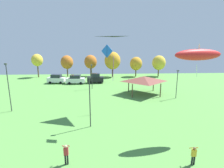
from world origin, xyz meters
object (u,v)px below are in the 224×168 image
at_px(person_standing_mid_field, 66,153).
at_px(parked_car_third_from_left, 95,78).
at_px(parked_car_leftmost, 56,79).
at_px(person_standing_near_foreground, 194,155).
at_px(treeline_tree_1, 67,62).
at_px(treeline_tree_5, 159,63).
at_px(treeline_tree_0, 37,60).
at_px(treeline_tree_3, 113,61).
at_px(light_post_0, 177,82).
at_px(light_post_2, 92,75).
at_px(treeline_tree_4, 136,64).
at_px(kite_flying_3, 115,47).
at_px(park_pavilion, 144,79).
at_px(light_post_3, 8,85).
at_px(kite_flying_4, 198,55).
at_px(parked_car_second_from_left, 76,79).
at_px(light_post_1, 90,99).
at_px(kite_flying_2, 107,51).
at_px(treeline_tree_2, 91,62).

xyz_separation_m(person_standing_mid_field, parked_car_third_from_left, (1.08, 31.77, 0.21)).
bearing_deg(parked_car_leftmost, person_standing_near_foreground, -52.48).
distance_m(treeline_tree_1, treeline_tree_5, 28.60).
height_order(treeline_tree_0, treeline_tree_5, treeline_tree_0).
xyz_separation_m(parked_car_third_from_left, treeline_tree_3, (4.91, 8.93, 3.77)).
height_order(light_post_0, light_post_2, light_post_2).
bearing_deg(treeline_tree_1, treeline_tree_4, -2.93).
bearing_deg(kite_flying_3, treeline_tree_4, 73.08).
relative_size(park_pavilion, treeline_tree_1, 1.05).
height_order(park_pavilion, light_post_3, light_post_3).
relative_size(kite_flying_4, treeline_tree_5, 0.80).
height_order(parked_car_second_from_left, treeline_tree_0, treeline_tree_0).
distance_m(kite_flying_3, parked_car_second_from_left, 21.59).
distance_m(person_standing_mid_field, park_pavilion, 23.70).
distance_m(kite_flying_4, parked_car_third_from_left, 30.79).
bearing_deg(light_post_0, treeline_tree_1, 134.95).
bearing_deg(light_post_3, light_post_0, 10.79).
height_order(parked_car_leftmost, light_post_2, light_post_2).
distance_m(person_standing_mid_field, treeline_tree_5, 45.99).
bearing_deg(parked_car_second_from_left, parked_car_third_from_left, 9.63).
bearing_deg(treeline_tree_0, kite_flying_4, -51.82).
relative_size(light_post_1, treeline_tree_1, 0.94).
height_order(kite_flying_3, treeline_tree_3, kite_flying_3).
bearing_deg(treeline_tree_5, light_post_0, -99.84).
bearing_deg(treeline_tree_1, parked_car_second_from_left, -69.28).
xyz_separation_m(parked_car_third_from_left, light_post_0, (15.36, -14.24, 1.78)).
bearing_deg(light_post_3, parked_car_leftmost, 85.29).
bearing_deg(treeline_tree_5, parked_car_second_from_left, -157.92).
height_order(kite_flying_4, treeline_tree_1, kite_flying_4).
bearing_deg(light_post_1, kite_flying_3, 62.34).
bearing_deg(kite_flying_3, parked_car_leftmost, 126.36).
xyz_separation_m(kite_flying_3, treeline_tree_5, (15.64, 27.82, -5.13)).
distance_m(kite_flying_4, treeline_tree_3, 37.31).
height_order(kite_flying_3, treeline_tree_5, kite_flying_3).
relative_size(treeline_tree_0, treeline_tree_5, 1.08).
distance_m(park_pavilion, light_post_3, 23.27).
bearing_deg(person_standing_near_foreground, kite_flying_2, 107.95).
bearing_deg(treeline_tree_1, treeline_tree_5, -2.10).
relative_size(treeline_tree_2, treeline_tree_4, 1.10).
distance_m(treeline_tree_4, treeline_tree_5, 7.20).
bearing_deg(light_post_1, parked_car_second_from_left, 102.51).
xyz_separation_m(kite_flying_3, treeline_tree_3, (1.12, 27.50, -4.38)).
distance_m(parked_car_second_from_left, light_post_2, 7.44).
distance_m(treeline_tree_0, treeline_tree_3, 22.77).
height_order(treeline_tree_2, treeline_tree_3, treeline_tree_3).
bearing_deg(treeline_tree_3, parked_car_leftmost, -149.60).
bearing_deg(person_standing_mid_field, treeline_tree_3, 110.95).
height_order(parked_car_third_from_left, park_pavilion, park_pavilion).
relative_size(kite_flying_4, light_post_0, 1.00).
relative_size(person_standing_near_foreground, light_post_1, 0.27).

